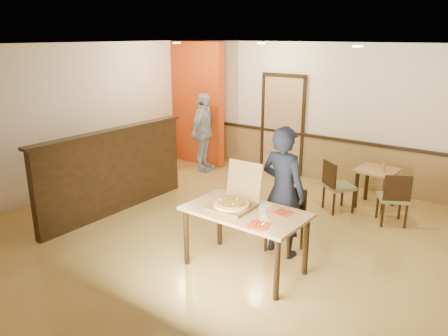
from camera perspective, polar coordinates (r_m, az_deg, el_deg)
The scene contains 24 objects.
floor at distance 6.70m, azimuth -1.08°, elevation -8.97°, with size 7.00×7.00×0.00m, color tan.
ceiling at distance 6.02m, azimuth -1.23°, elevation 15.72°, with size 7.00×7.00×0.00m, color black.
wall_back at distance 9.19m, azimuth 12.27°, elevation 7.03°, with size 7.00×7.00×0.00m, color beige.
wall_left at distance 8.74m, azimuth -19.84°, elevation 5.91°, with size 7.00×7.00×0.00m, color beige.
wainscot_back at distance 9.37m, azimuth 11.83°, elevation 1.28°, with size 7.00×0.04×0.90m, color olive.
chair_rail_back at distance 9.24m, azimuth 11.96°, elevation 4.06°, with size 7.00×0.06×0.06m, color black.
back_door at distance 9.56m, azimuth 7.66°, elevation 5.52°, with size 0.90×0.06×2.10m, color tan.
booth_partition at distance 7.61m, azimuth -14.14°, elevation -0.32°, with size 0.20×3.10×1.44m.
red_accent_panel at distance 10.29m, azimuth -3.94°, elevation 8.43°, with size 1.60×0.20×2.78m, color #B4370C.
spot_a at distance 8.88m, azimuth -6.20°, elevation 15.94°, with size 0.14×0.14×0.02m, color #FFF6B2.
spot_b at distance 8.54m, azimuth 4.91°, elevation 15.93°, with size 0.14×0.14×0.02m, color #FFF6B2.
spot_c at distance 6.68m, azimuth 17.03°, elevation 14.97°, with size 0.14×0.14×0.02m, color #FFF6B2.
main_table at distance 5.56m, azimuth 2.79°, elevation -6.60°, with size 1.55×0.90×0.82m.
diner_chair at distance 6.23m, azimuth 8.25°, elevation -6.31°, with size 0.47×0.47×0.90m.
side_chair_left at distance 7.70m, azimuth 14.40°, elevation -2.05°, with size 0.62×0.62×0.90m.
side_chair_right at distance 7.43m, azimuth 21.34°, elevation -3.51°, with size 0.59×0.59×0.88m.
side_table at distance 8.09m, azimuth 19.25°, elevation -1.29°, with size 0.68×0.68×0.70m.
diner at distance 5.95m, azimuth 7.72°, elevation -3.08°, with size 0.66×0.44×1.81m, color black.
passerby at distance 9.64m, azimuth -2.68°, elevation 4.67°, with size 1.02×0.43×1.74m, color #9C9EA5.
pizza_box at distance 5.59m, azimuth 1.30°, elevation -4.45°, with size 0.53×0.62×0.54m.
pizza at distance 5.56m, azimuth 0.98°, elevation -4.78°, with size 0.46×0.46×0.03m, color gold.
napkin_near at distance 5.11m, azimuth 4.55°, elevation -7.46°, with size 0.29×0.29×0.01m.
napkin_far at distance 5.49m, azimuth 7.75°, elevation -5.79°, with size 0.24×0.24×0.01m.
condiment at distance 7.95m, azimuth 20.20°, elevation 0.16°, with size 0.06×0.06×0.15m, color #98601B.
Camera 1 is at (3.65, -4.79, 2.95)m, focal length 35.00 mm.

